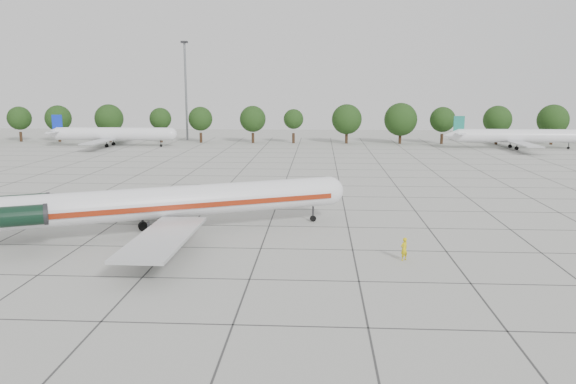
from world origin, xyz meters
name	(u,v)px	position (x,y,z in m)	size (l,w,h in m)	color
ground	(269,226)	(0.00, 0.00, 0.00)	(260.00, 260.00, 0.00)	#A5A59E
apron_joints	(280,197)	(0.00, 15.00, 0.01)	(170.00, 170.00, 0.02)	#383838
main_airliner	(151,203)	(-10.72, -4.45, 3.19)	(36.84, 27.66, 9.03)	silver
ground_crew	(404,249)	(11.98, -10.68, 0.95)	(0.70, 0.46, 1.91)	gold
bg_airliner_b	(113,134)	(-43.62, 74.64, 2.91)	(28.24, 27.20, 7.40)	silver
bg_airliner_d	(518,136)	(49.79, 74.58, 2.91)	(28.24, 27.20, 7.40)	silver
tree_line	(253,119)	(-11.68, 85.00, 5.98)	(249.86, 8.44, 10.22)	#332114
floodlight_mast	(186,85)	(-30.00, 92.00, 14.28)	(1.60, 1.60, 25.45)	slate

